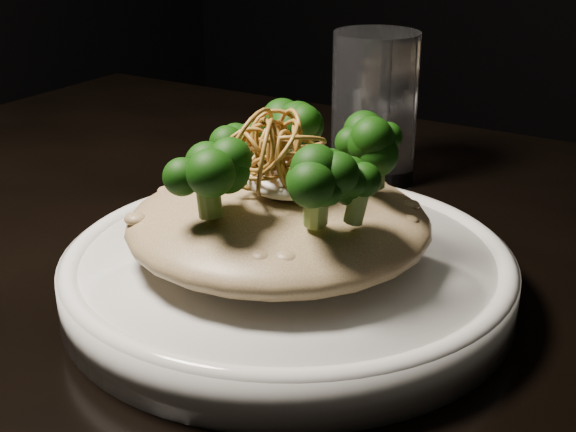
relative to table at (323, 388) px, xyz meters
name	(u,v)px	position (x,y,z in m)	size (l,w,h in m)	color
table	(323,388)	(0.00, 0.00, 0.00)	(1.10, 0.80, 0.75)	black
plate	(288,275)	(-0.01, -0.03, 0.10)	(0.28, 0.28, 0.03)	silver
risotto	(279,223)	(-0.02, -0.03, 0.13)	(0.19, 0.19, 0.04)	brown
broccoli	(288,161)	(-0.01, -0.03, 0.17)	(0.12, 0.12, 0.04)	black
cheese	(291,181)	(-0.01, -0.03, 0.16)	(0.05, 0.05, 0.01)	white
shallots	(276,144)	(-0.02, -0.03, 0.18)	(0.05, 0.05, 0.03)	brown
drinking_glass	(374,108)	(-0.06, 0.20, 0.15)	(0.07, 0.07, 0.13)	white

